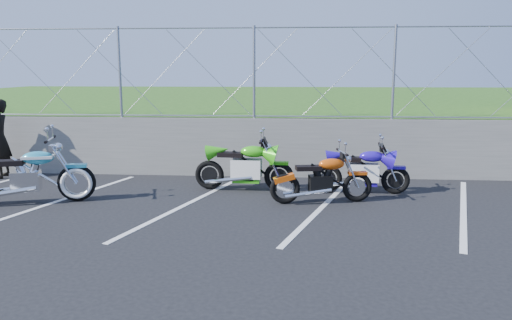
# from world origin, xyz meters

# --- Properties ---
(ground) EXTENTS (90.00, 90.00, 0.00)m
(ground) POSITION_xyz_m (0.00, 0.00, 0.00)
(ground) COLOR black
(ground) RESTS_ON ground
(retaining_wall) EXTENTS (30.00, 0.22, 1.30)m
(retaining_wall) POSITION_xyz_m (0.00, 3.50, 0.65)
(retaining_wall) COLOR #60605C
(retaining_wall) RESTS_ON ground
(grass_field) EXTENTS (30.00, 20.00, 1.30)m
(grass_field) POSITION_xyz_m (0.00, 13.50, 0.65)
(grass_field) COLOR #254E14
(grass_field) RESTS_ON ground
(chain_link_fence) EXTENTS (28.00, 0.03, 2.00)m
(chain_link_fence) POSITION_xyz_m (0.00, 3.50, 2.30)
(chain_link_fence) COLOR gray
(chain_link_fence) RESTS_ON retaining_wall
(parking_lines) EXTENTS (18.29, 4.31, 0.01)m
(parking_lines) POSITION_xyz_m (1.20, 1.00, 0.00)
(parking_lines) COLOR silver
(parking_lines) RESTS_ON ground
(cruiser_turquoise) EXTENTS (2.29, 0.84, 1.17)m
(cruiser_turquoise) POSITION_xyz_m (-2.82, 0.84, 0.47)
(cruiser_turquoise) COLOR black
(cruiser_turquoise) RESTS_ON ground
(naked_orange) EXTENTS (1.86, 0.63, 0.93)m
(naked_orange) POSITION_xyz_m (2.41, 1.28, 0.40)
(naked_orange) COLOR black
(naked_orange) RESTS_ON ground
(sportbike_green) EXTENTS (1.98, 0.71, 1.02)m
(sportbike_green) POSITION_xyz_m (0.93, 2.11, 0.44)
(sportbike_green) COLOR black
(sportbike_green) RESTS_ON ground
(sportbike_blue) EXTENTS (1.83, 0.65, 0.95)m
(sportbike_blue) POSITION_xyz_m (3.23, 2.07, 0.41)
(sportbike_blue) COLOR black
(sportbike_blue) RESTS_ON ground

